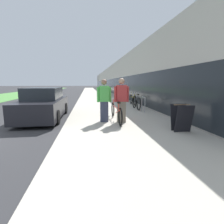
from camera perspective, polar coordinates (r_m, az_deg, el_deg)
name	(u,v)px	position (r m, az deg, el deg)	size (l,w,h in m)	color
sidewalk_slab	(97,94)	(26.94, -4.89, 5.90)	(4.68, 70.00, 0.11)	#BCB5A5
storefront_facade	(131,80)	(35.95, 6.36, 10.24)	(10.01, 70.00, 4.51)	#BCB7AD
lawn_strip	(24,93)	(32.66, -26.87, 5.46)	(6.12, 70.00, 0.03)	#518E42
tandem_bicycle	(116,112)	(7.37, 1.37, 0.01)	(0.52, 2.63, 0.87)	black
person_rider	(121,101)	(7.00, 3.11, 3.76)	(0.60, 0.23, 1.76)	#756B5B
person_bystander	(104,101)	(7.13, -2.58, 3.71)	(0.59, 0.23, 1.73)	#33384C
bike_rack_hoop	(143,103)	(9.79, 10.20, 3.03)	(0.05, 0.60, 0.84)	gray
cruiser_bike_nearest	(136,103)	(10.74, 7.96, 3.04)	(0.52, 1.72, 0.96)	black
cruiser_bike_middle	(133,100)	(13.01, 6.85, 4.06)	(0.52, 1.85, 0.89)	black
sandwich_board_sign	(181,118)	(6.18, 21.70, -1.75)	(0.56, 0.56, 0.90)	black
parked_sedan_curbside	(44,105)	(8.94, -21.25, 2.29)	(1.77, 4.49, 1.48)	black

